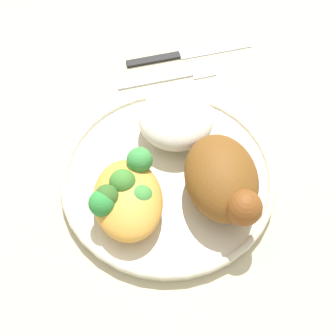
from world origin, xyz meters
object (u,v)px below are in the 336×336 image
rice_pile (176,119)px  fork (173,77)px  knife (179,54)px  roasted_chicken (223,180)px  mac_cheese_with_broccoli (127,196)px  plate (168,176)px

rice_pile → fork: size_ratio=0.65×
knife → fork: bearing=-20.3°
roasted_chicken → knife: size_ratio=0.62×
mac_cheese_with_broccoli → knife: mac_cheese_with_broccoli is taller
plate → fork: (-0.17, 0.03, -0.01)m
fork → plate: bearing=-11.7°
plate → mac_cheese_with_broccoli: mac_cheese_with_broccoli is taller
plate → rice_pile: bearing=162.0°
plate → knife: size_ratio=1.35×
mac_cheese_with_broccoli → plate: bearing=124.5°
roasted_chicken → rice_pile: bearing=-160.6°
roasted_chicken → mac_cheese_with_broccoli: (-0.00, -0.11, -0.01)m
plate → roasted_chicken: size_ratio=2.16×
fork → knife: 0.04m
rice_pile → knife: (-0.15, 0.03, -0.04)m
roasted_chicken → rice_pile: roasted_chicken is taller
rice_pile → fork: (-0.11, 0.01, -0.04)m
mac_cheese_with_broccoli → fork: bearing=156.9°
roasted_chicken → fork: bearing=-174.4°
plate → fork: bearing=168.3°
fork → mac_cheese_with_broccoli: bearing=-23.1°
plate → fork: 0.17m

